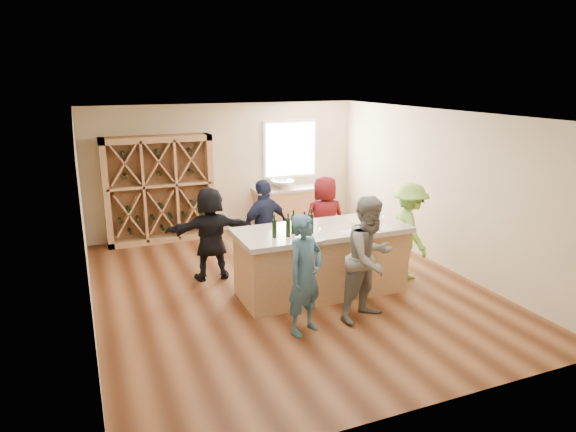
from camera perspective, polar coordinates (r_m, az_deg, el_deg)
name	(u,v)px	position (r m, az deg, el deg)	size (l,w,h in m)	color
floor	(287,289)	(8.57, -0.11, -8.16)	(6.00, 7.00, 0.10)	brown
ceiling	(287,111)	(7.87, -0.12, 11.58)	(6.00, 7.00, 0.10)	white
wall_back	(226,168)	(11.39, -6.93, 5.30)	(6.00, 0.10, 2.80)	#CAB793
wall_front	(427,287)	(5.16, 15.17, -7.67)	(6.00, 0.10, 2.80)	#CAB793
wall_left	(80,225)	(7.53, -22.12, -0.96)	(0.10, 7.00, 2.80)	#CAB793
wall_right	(444,189)	(9.65, 16.92, 2.91)	(0.10, 7.00, 2.80)	#CAB793
window_frame	(290,149)	(11.75, 0.23, 7.44)	(1.30, 0.06, 1.30)	white
window_pane	(291,149)	(11.72, 0.30, 7.42)	(1.18, 0.01, 1.18)	white
wine_rack	(159,190)	(10.88, -14.11, 2.86)	(2.20, 0.45, 2.20)	tan
back_counter_base	(291,208)	(11.72, 0.28, 0.84)	(1.60, 0.58, 0.86)	tan
back_counter_top	(291,189)	(11.62, 0.29, 3.04)	(1.70, 0.62, 0.06)	#B2A291
sink	(282,184)	(11.52, -0.63, 3.56)	(0.54, 0.54, 0.19)	silver
faucet	(279,180)	(11.67, -0.96, 4.00)	(0.02, 0.02, 0.30)	silver
tasting_counter_base	(321,263)	(8.17, 3.74, -5.22)	(2.60, 1.00, 1.00)	tan
tasting_counter_top	(322,230)	(8.00, 3.81, -1.60)	(2.72, 1.12, 0.08)	#B2A291
wine_bottle_a	(274,229)	(7.46, -1.52, -1.42)	(0.07, 0.07, 0.27)	black
wine_bottle_b	(288,228)	(7.50, 0.02, -1.32)	(0.07, 0.07, 0.28)	black
wine_bottle_c	(293,224)	(7.66, 0.60, -0.92)	(0.07, 0.07, 0.28)	black
wine_bottle_d	(304,226)	(7.62, 1.84, -1.08)	(0.07, 0.07, 0.27)	black
wine_bottle_e	(311,224)	(7.69, 2.60, -0.84)	(0.07, 0.07, 0.29)	black
wine_glass_a	(319,233)	(7.46, 3.51, -1.87)	(0.06, 0.06, 0.17)	white
wine_glass_b	(351,229)	(7.66, 7.00, -1.47)	(0.07, 0.07, 0.17)	white
wine_glass_c	(377,225)	(7.92, 9.90, -0.99)	(0.07, 0.07, 0.18)	white
wine_glass_e	(382,220)	(8.22, 10.38, -0.47)	(0.06, 0.06, 0.17)	white
tasting_menu_a	(313,239)	(7.46, 2.77, -2.52)	(0.24, 0.33, 0.00)	white
tasting_menu_b	(352,233)	(7.76, 7.14, -1.90)	(0.25, 0.33, 0.00)	white
tasting_menu_c	(384,227)	(8.15, 10.60, -1.22)	(0.22, 0.30, 0.00)	white
person_near_left	(305,275)	(6.83, 1.91, -6.54)	(0.60, 0.44, 1.64)	#335972
person_near_right	(370,259)	(7.27, 9.08, -4.71)	(0.87, 0.48, 1.79)	slate
person_server	(409,231)	(8.95, 13.32, -1.60)	(1.06, 0.49, 1.65)	#8CC64C
person_far_mid	(265,228)	(8.82, -2.60, -1.30)	(0.99, 0.51, 1.68)	#191E38
person_far_right	(324,220)	(9.36, 4.06, -0.49)	(0.80, 0.52, 1.64)	#590F14
person_far_left	(211,233)	(8.73, -8.58, -1.91)	(1.49, 0.54, 1.61)	black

